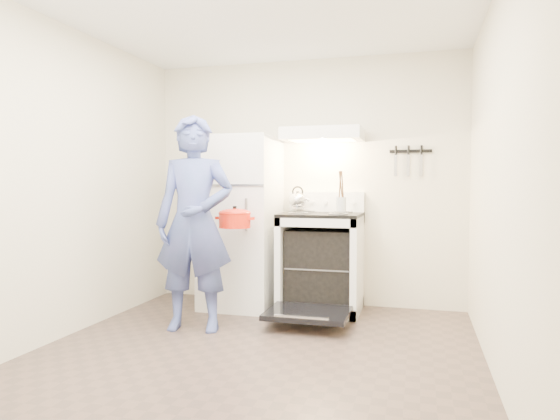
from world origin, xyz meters
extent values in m
plane|color=#4D3C34|center=(0.00, 0.00, 0.00)|extent=(3.60, 3.60, 0.00)
cube|color=beige|center=(0.00, 1.80, 1.25)|extent=(3.20, 0.02, 2.50)
cube|color=white|center=(-0.58, 1.45, 0.85)|extent=(0.70, 0.70, 1.70)
cube|color=white|center=(0.23, 1.48, 0.46)|extent=(0.76, 0.65, 0.92)
cube|color=black|center=(0.23, 1.48, 0.94)|extent=(0.76, 0.65, 0.03)
cube|color=white|center=(0.23, 1.76, 1.05)|extent=(0.76, 0.07, 0.20)
cube|color=black|center=(0.23, 0.88, 0.12)|extent=(0.70, 0.54, 0.04)
cube|color=slate|center=(0.23, 1.48, 0.44)|extent=(0.60, 0.52, 0.01)
cube|color=white|center=(0.23, 1.55, 1.71)|extent=(0.76, 0.50, 0.12)
cube|color=black|center=(1.05, 1.79, 1.55)|extent=(0.40, 0.02, 0.03)
cylinder|color=#8A664A|center=(0.21, 1.38, 0.45)|extent=(0.30, 0.30, 0.02)
cylinder|color=silver|center=(0.45, 1.27, 1.05)|extent=(0.11, 0.11, 0.13)
imported|color=#32487D|center=(-0.68, 0.58, 0.90)|extent=(0.72, 0.54, 1.80)
camera|label=1|loc=(1.13, -3.24, 1.22)|focal=32.00mm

